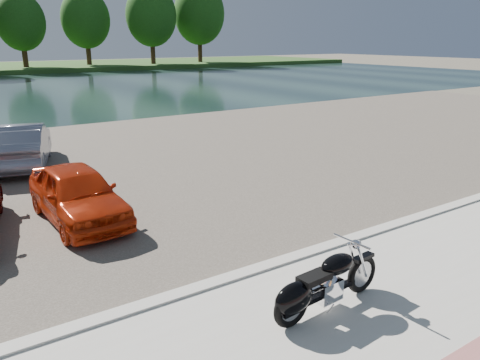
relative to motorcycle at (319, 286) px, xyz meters
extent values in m
plane|color=#595447|center=(1.38, -0.29, -0.56)|extent=(200.00, 200.00, 0.00)
cube|color=#B9B7AE|center=(1.38, -1.29, -0.51)|extent=(60.00, 6.00, 0.10)
cube|color=#B9B7AE|center=(1.38, 1.71, -0.49)|extent=(60.00, 0.30, 0.14)
cube|color=#464138|center=(1.38, 10.71, -0.54)|extent=(60.00, 18.00, 0.04)
cube|color=#192D2D|center=(1.38, 39.71, -0.56)|extent=(120.00, 40.00, 0.00)
cylinder|color=#362013|center=(7.38, 65.71, 2.29)|extent=(0.70, 0.70, 4.50)
ellipsoid|color=#183D10|center=(7.38, 65.71, 5.89)|extent=(6.30, 6.30, 7.56)
cylinder|color=#362013|center=(16.38, 67.11, 2.51)|extent=(0.70, 0.70, 4.95)
ellipsoid|color=#183D10|center=(16.38, 67.11, 6.47)|extent=(6.93, 6.93, 8.32)
cylinder|color=#362013|center=(25.38, 64.31, 2.74)|extent=(0.70, 0.70, 5.40)
ellipsoid|color=#183D10|center=(25.38, 64.31, 7.06)|extent=(7.56, 7.56, 9.07)
cylinder|color=#362013|center=(34.38, 65.71, 2.96)|extent=(0.70, 0.70, 5.85)
ellipsoid|color=#183D10|center=(34.38, 65.71, 7.64)|extent=(8.19, 8.19, 9.83)
torus|color=black|center=(1.04, 0.07, -0.12)|extent=(0.69, 0.17, 0.68)
torus|color=black|center=(-0.60, -0.05, -0.12)|extent=(0.69, 0.17, 0.68)
cylinder|color=#B2B2B7|center=(1.04, 0.07, -0.12)|extent=(0.46, 0.09, 0.46)
cylinder|color=#B2B2B7|center=(-0.60, -0.05, -0.12)|extent=(0.46, 0.09, 0.46)
cylinder|color=silver|center=(0.91, -0.04, 0.18)|extent=(0.33, 0.07, 0.63)
cylinder|color=silver|center=(0.89, 0.16, 0.18)|extent=(0.33, 0.07, 0.63)
cylinder|color=silver|center=(0.71, 0.05, 0.57)|extent=(0.09, 0.75, 0.04)
sphere|color=silver|center=(0.81, 0.05, 0.49)|extent=(0.17, 0.17, 0.16)
sphere|color=silver|center=(0.88, 0.06, 0.49)|extent=(0.12, 0.12, 0.11)
cube|color=black|center=(1.04, 0.07, 0.19)|extent=(0.46, 0.17, 0.06)
cube|color=black|center=(0.22, 0.01, -0.18)|extent=(1.20, 0.19, 0.08)
cube|color=silver|center=(0.17, 0.01, -0.11)|extent=(0.47, 0.35, 0.34)
cylinder|color=silver|center=(0.27, 0.01, 0.09)|extent=(0.26, 0.20, 0.27)
cylinder|color=silver|center=(0.07, 0.00, 0.09)|extent=(0.26, 0.20, 0.27)
ellipsoid|color=black|center=(0.40, 0.02, 0.26)|extent=(0.70, 0.41, 0.32)
cube|color=black|center=(-0.13, -0.02, 0.20)|extent=(0.57, 0.32, 0.10)
ellipsoid|color=black|center=(-0.55, -0.05, 0.00)|extent=(0.75, 0.39, 0.50)
cube|color=black|center=(-0.60, -0.05, -0.07)|extent=(0.41, 0.21, 0.30)
cylinder|color=silver|center=(-0.14, 0.14, -0.24)|extent=(1.10, 0.17, 0.09)
cylinder|color=silver|center=(-0.14, 0.14, -0.16)|extent=(1.10, 0.17, 0.09)
cylinder|color=#B2B2B7|center=(0.08, -0.18, -0.33)|extent=(0.03, 0.14, 0.22)
imported|color=#BB2B0C|center=(-2.00, 6.27, 0.15)|extent=(1.76, 4.01, 1.35)
imported|color=slate|center=(-2.18, 12.46, 0.23)|extent=(2.74, 4.79, 1.49)
camera|label=1|loc=(-4.65, -4.73, 3.71)|focal=35.00mm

